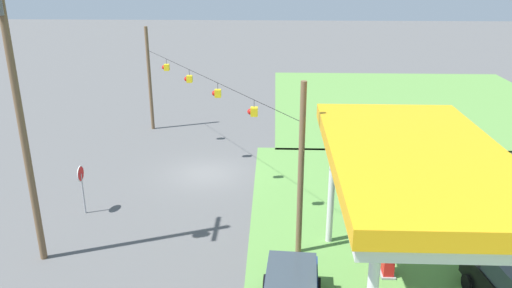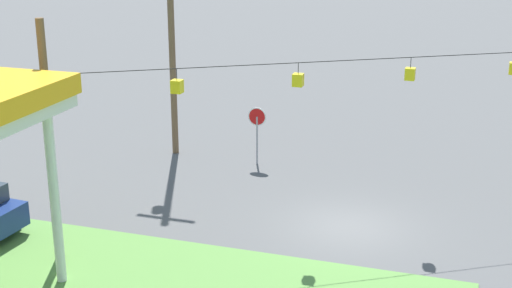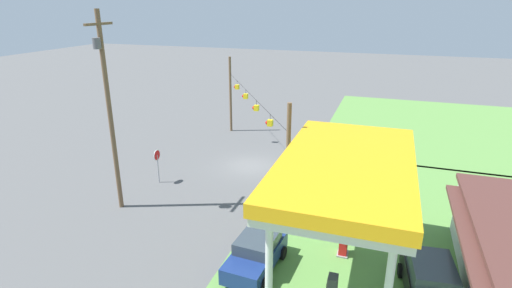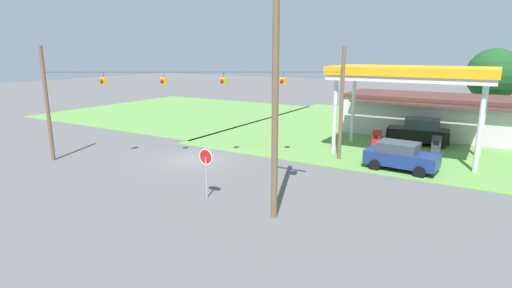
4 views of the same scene
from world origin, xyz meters
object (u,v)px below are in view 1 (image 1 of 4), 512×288
at_px(gas_station_canopy, 416,165).
at_px(fuel_pump_near, 388,259).
at_px(stop_sign_roadside, 81,179).
at_px(utility_pole_main, 18,104).

height_order(gas_station_canopy, fuel_pump_near, gas_station_canopy).
height_order(fuel_pump_near, stop_sign_roadside, stop_sign_roadside).
height_order(fuel_pump_near, utility_pole_main, utility_pole_main).
bearing_deg(gas_station_canopy, stop_sign_roadside, -115.92).
distance_m(gas_station_canopy, stop_sign_roadside, 15.69).
bearing_deg(utility_pole_main, gas_station_canopy, 79.24).
bearing_deg(stop_sign_roadside, gas_station_canopy, -115.92).
xyz_separation_m(gas_station_canopy, fuel_pump_near, (-1.98, -0.00, -4.80)).
bearing_deg(gas_station_canopy, utility_pole_main, -100.76).
xyz_separation_m(gas_station_canopy, utility_pole_main, (-2.67, -14.02, 1.09)).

